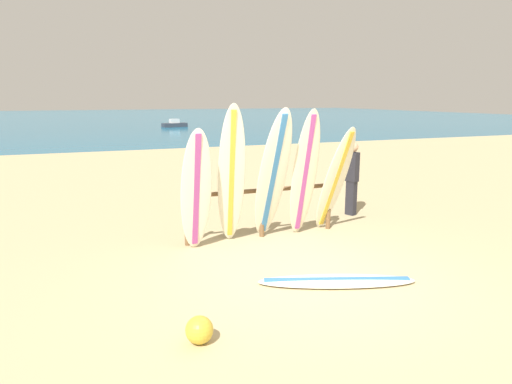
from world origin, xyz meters
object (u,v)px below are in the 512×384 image
surfboard_leaning_center (305,174)px  surfboard_lying_on_sand (337,281)px  beachgoer_standing (352,175)px  surfboard_leaning_left (231,176)px  surfboard_leaning_far_left (196,191)px  small_boat_offshore (174,124)px  surfboard_leaning_center_left (273,176)px  surfboard_rack (262,201)px  surfboard_leaning_center_right (335,180)px  beach_ball (199,330)px

surfboard_leaning_center → surfboard_lying_on_sand: (-0.57, -2.13, -1.17)m
beachgoer_standing → surfboard_lying_on_sand: bearing=-125.7°
surfboard_leaning_left → surfboard_leaning_center: size_ratio=1.04×
surfboard_leaning_far_left → surfboard_leaning_left: 0.68m
surfboard_leaning_center → beachgoer_standing: (1.77, 1.12, -0.31)m
beachgoer_standing → small_boat_offshore: size_ratio=0.71×
surfboard_leaning_far_left → surfboard_leaning_center_left: 1.40m
surfboard_leaning_far_left → surfboard_lying_on_sand: bearing=-54.0°
surfboard_leaning_far_left → surfboard_rack: bearing=17.1°
surfboard_leaning_far_left → beachgoer_standing: bearing=17.5°
surfboard_lying_on_sand → surfboard_leaning_left: bearing=111.5°
surfboard_leaning_far_left → small_boat_offshore: size_ratio=0.93×
surfboard_leaning_center_left → beachgoer_standing: 2.72m
surfboard_rack → surfboard_lying_on_sand: size_ratio=1.30×
surfboard_leaning_left → surfboard_leaning_center_right: surfboard_leaning_left is taller
surfboard_rack → beach_ball: (-2.08, -3.31, -0.53)m
surfboard_leaning_center_left → surfboard_lying_on_sand: (0.09, -2.07, -1.18)m
surfboard_leaning_left → surfboard_leaning_center_left: size_ratio=1.03×
surfboard_leaning_far_left → surfboard_leaning_center_right: bearing=2.3°
surfboard_leaning_center_right → small_boat_offshore: 33.75m
surfboard_leaning_center_left → beach_ball: bearing=-126.0°
surfboard_rack → beach_ball: 3.95m
surfboard_leaning_far_left → surfboard_lying_on_sand: 2.73m
beachgoer_standing → beach_ball: 6.17m
surfboard_leaning_left → surfboard_leaning_center_left: surfboard_leaning_left is taller
surfboard_rack → surfboard_leaning_center_left: 0.67m
surfboard_leaning_left → surfboard_leaning_center: surfboard_leaning_left is taller
surfboard_leaning_left → surfboard_lying_on_sand: size_ratio=1.10×
surfboard_leaning_left → beach_ball: bearing=-114.8°
surfboard_rack → small_boat_offshore: (5.22, 33.22, -0.42)m
small_boat_offshore → beach_ball: (-7.30, -36.53, -0.11)m
surfboard_leaning_center_left → surfboard_leaning_center_right: 1.34m
surfboard_leaning_center_right → beach_ball: size_ratio=6.92×
surfboard_leaning_left → beach_ball: surfboard_leaning_left is taller
beachgoer_standing → small_boat_offshore: beachgoer_standing is taller
surfboard_leaning_left → surfboard_lying_on_sand: surfboard_leaning_left is taller
surfboard_rack → surfboard_leaning_center_left: surfboard_leaning_center_left is taller
surfboard_leaning_far_left → surfboard_leaning_left: bearing=7.4°
surfboard_leaning_center → beach_ball: size_ratio=7.96×
surfboard_rack → beach_ball: size_ratio=9.81×
surfboard_leaning_center_right → beachgoer_standing: (1.11, 1.10, -0.15)m
surfboard_rack → surfboard_leaning_left: (-0.70, -0.33, 0.57)m
surfboard_leaning_center_left → beach_ball: surfboard_leaning_center_left is taller
surfboard_leaning_center_left → beachgoer_standing: surfboard_leaning_center_left is taller
surfboard_rack → beachgoer_standing: (2.47, 0.79, 0.22)m
surfboard_rack → surfboard_leaning_left: 0.96m
beachgoer_standing → surfboard_leaning_center: bearing=-147.6°
small_boat_offshore → surfboard_leaning_center: bearing=-97.7°
surfboard_rack → surfboard_leaning_far_left: 1.46m
surfboard_leaning_center_left → surfboard_lying_on_sand: surfboard_leaning_center_left is taller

